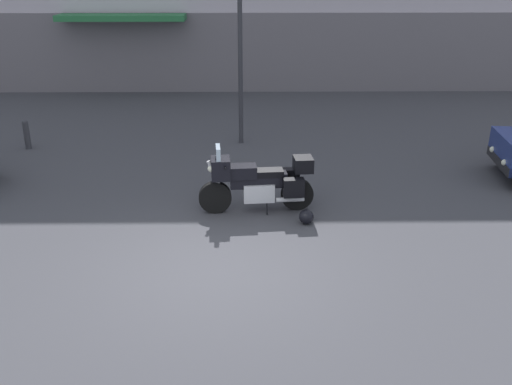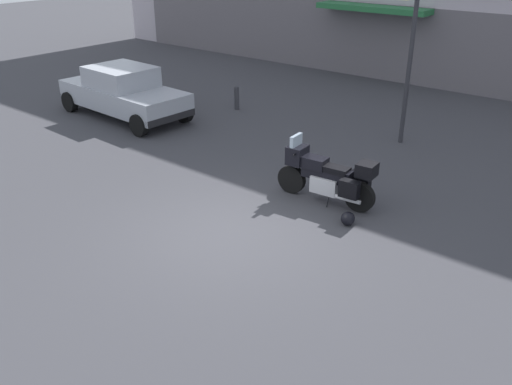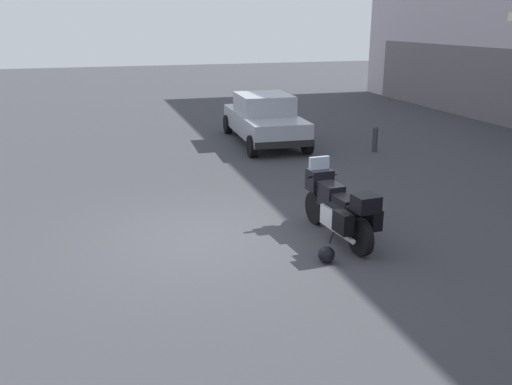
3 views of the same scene
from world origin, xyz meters
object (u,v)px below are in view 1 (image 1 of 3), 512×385
at_px(streetlamp_curbside, 240,49).
at_px(motorcycle, 259,182).
at_px(helmet, 306,217).
at_px(bollard_curbside, 26,133).

bearing_deg(streetlamp_curbside, motorcycle, -84.68).
distance_m(motorcycle, helmet, 1.18).
xyz_separation_m(motorcycle, bollard_curbside, (-5.96, 4.01, -0.20)).
distance_m(motorcycle, bollard_curbside, 7.19).
height_order(streetlamp_curbside, bollard_curbside, streetlamp_curbside).
bearing_deg(motorcycle, streetlamp_curbside, -89.50).
height_order(helmet, bollard_curbside, bollard_curbside).
relative_size(helmet, bollard_curbside, 0.36).
bearing_deg(bollard_curbside, streetlamp_curbside, 3.01).
relative_size(helmet, streetlamp_curbside, 0.07).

